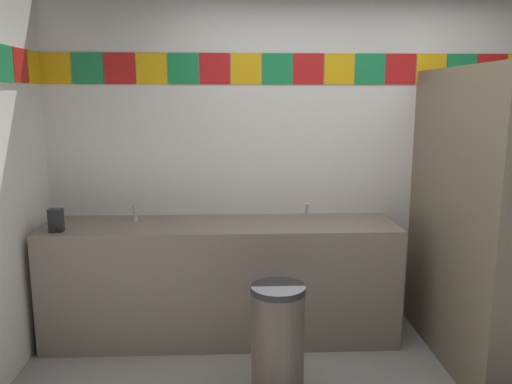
% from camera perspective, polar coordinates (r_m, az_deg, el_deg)
% --- Properties ---
extents(wall_back, '(4.44, 0.09, 2.52)m').
position_cam_1_polar(wall_back, '(4.06, 8.85, 3.22)').
color(wall_back, white).
rests_on(wall_back, ground_plane).
extents(vanity_counter, '(2.55, 0.59, 0.87)m').
position_cam_1_polar(vanity_counter, '(3.86, -3.84, -9.71)').
color(vanity_counter, gray).
rests_on(vanity_counter, ground_plane).
extents(faucet_left, '(0.04, 0.10, 0.14)m').
position_cam_1_polar(faucet_left, '(3.87, -13.37, -2.46)').
color(faucet_left, silver).
rests_on(faucet_left, vanity_counter).
extents(faucet_right, '(0.04, 0.10, 0.14)m').
position_cam_1_polar(faucet_right, '(3.84, 5.65, -2.33)').
color(faucet_right, silver).
rests_on(faucet_right, vanity_counter).
extents(soap_dispenser, '(0.09, 0.09, 0.16)m').
position_cam_1_polar(soap_dispenser, '(3.74, -21.43, -2.96)').
color(soap_dispenser, black).
rests_on(soap_dispenser, vanity_counter).
extents(stall_divider, '(0.92, 1.36, 1.97)m').
position_cam_1_polar(stall_divider, '(3.47, 24.81, -3.71)').
color(stall_divider, '#726651').
rests_on(stall_divider, ground_plane).
extents(toilet, '(0.39, 0.49, 0.74)m').
position_cam_1_polar(toilet, '(4.31, 25.94, -10.56)').
color(toilet, white).
rests_on(toilet, ground_plane).
extents(trash_bin, '(0.32, 0.32, 0.70)m').
position_cam_1_polar(trash_bin, '(3.16, 2.44, -16.38)').
color(trash_bin, brown).
rests_on(trash_bin, ground_plane).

